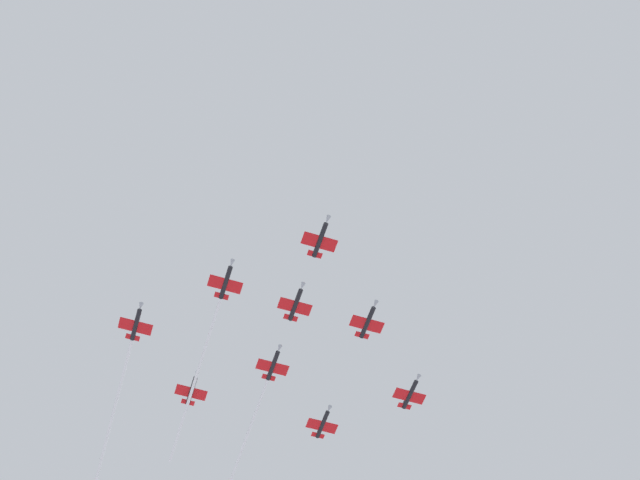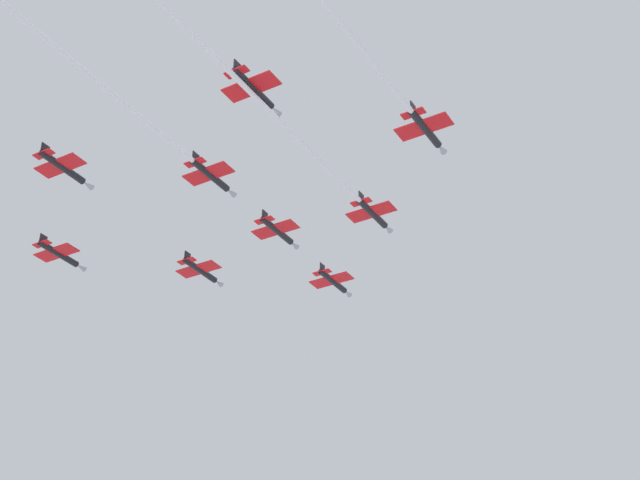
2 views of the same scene
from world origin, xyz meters
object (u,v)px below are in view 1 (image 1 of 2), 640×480
at_px(jet_starboard_inner, 205,349).
at_px(jet_tail_end, 192,390).
at_px(jet_port_trail, 249,430).
at_px(jet_lead, 320,239).
at_px(jet_port_inner, 368,322).
at_px(jet_starboard_trail, 323,424).
at_px(jet_port_outer, 296,304).
at_px(jet_center_rear, 120,386).
at_px(jet_starboard_outer, 410,394).

bearing_deg(jet_starboard_inner, jet_tail_end, -90.00).
distance_m(jet_starboard_inner, jet_port_trail, 28.31).
height_order(jet_starboard_inner, jet_port_trail, jet_port_trail).
distance_m(jet_lead, jet_port_inner, 24.09).
bearing_deg(jet_starboard_inner, jet_starboard_trail, -157.33).
height_order(jet_starboard_inner, jet_port_outer, jet_port_outer).
bearing_deg(jet_starboard_trail, jet_starboard_inner, 22.67).
bearing_deg(jet_lead, jet_starboard_inner, -65.20).
bearing_deg(jet_port_trail, jet_lead, 90.00).
relative_size(jet_center_rear, jet_tail_end, 5.73).
distance_m(jet_port_inner, jet_starboard_inner, 39.40).
relative_size(jet_lead, jet_tail_end, 1.00).
xyz_separation_m(jet_lead, jet_port_outer, (2.01, 18.61, 0.94)).
distance_m(jet_port_trail, jet_tail_end, 18.97).
xyz_separation_m(jet_lead, jet_starboard_trail, (22.40, 48.94, 0.31)).
height_order(jet_starboard_trail, jet_tail_end, jet_tail_end).
bearing_deg(jet_port_outer, jet_starboard_inner, -46.79).
xyz_separation_m(jet_port_inner, jet_starboard_inner, (-31.72, 23.35, 0.90)).
xyz_separation_m(jet_port_trail, jet_starboard_trail, (16.02, -10.15, -0.71)).
relative_size(jet_starboard_outer, jet_tail_end, 1.00).
bearing_deg(jet_tail_end, jet_center_rear, -7.84).
height_order(jet_lead, jet_starboard_outer, jet_lead).
height_order(jet_lead, jet_starboard_inner, jet_lead).
bearing_deg(jet_starboard_trail, jet_starboard_outer, 135.00).
height_order(jet_port_outer, jet_center_rear, jet_port_outer).
distance_m(jet_center_rear, jet_tail_end, 17.29).
bearing_deg(jet_tail_end, jet_starboard_trail, -180.00).
relative_size(jet_port_outer, jet_center_rear, 0.17).
bearing_deg(jet_center_rear, jet_starboard_trail, 177.37).
xyz_separation_m(jet_port_inner, jet_port_outer, (-16.74, 3.52, 2.00)).
bearing_deg(jet_tail_end, jet_starboard_outer, 161.57).
bearing_deg(jet_port_trail, jet_starboard_inner, 53.01).
distance_m(jet_center_rear, jet_starboard_trail, 51.13).
height_order(jet_starboard_inner, jet_center_rear, jet_starboard_inner).
height_order(jet_port_trail, jet_tail_end, jet_port_trail).
bearing_deg(jet_port_outer, jet_tail_end, -62.24).
height_order(jet_port_inner, jet_starboard_trail, jet_starboard_trail).
height_order(jet_port_outer, jet_starboard_trail, jet_port_outer).
relative_size(jet_starboard_inner, jet_starboard_outer, 5.82).
bearing_deg(jet_starboard_outer, jet_center_rear, -15.88).
height_order(jet_port_trail, jet_starboard_trail, jet_port_trail).
bearing_deg(jet_center_rear, jet_lead, 122.51).
xyz_separation_m(jet_starboard_inner, jet_center_rear, (-15.15, 18.29, -0.93)).
bearing_deg(jet_port_inner, jet_starboard_trail, -90.00).
bearing_deg(jet_center_rear, jet_starboard_outer, 164.12).
distance_m(jet_starboard_inner, jet_port_outer, 24.88).
bearing_deg(jet_port_inner, jet_port_outer, -5.71).
xyz_separation_m(jet_center_rear, jet_port_trail, (34.49, 2.35, 2.10)).
relative_size(jet_lead, jet_port_outer, 1.00).
height_order(jet_port_inner, jet_starboard_inner, jet_starboard_inner).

